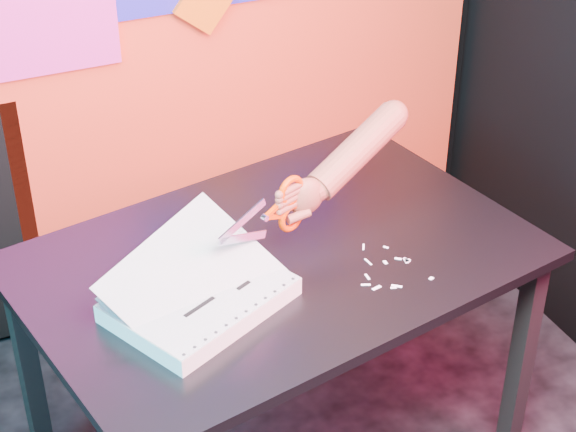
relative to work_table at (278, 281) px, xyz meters
name	(u,v)px	position (x,y,z in m)	size (l,w,h in m)	color
room	(212,193)	(-0.36, -0.59, 0.69)	(3.01, 3.01, 2.71)	black
backdrop	(66,67)	(-0.30, 0.88, 0.29)	(2.88, 0.05, 2.08)	red
work_table	(278,281)	(0.00, 0.00, 0.00)	(1.38, 1.05, 0.75)	black
printout_stack	(200,299)	(-0.25, -0.12, 0.11)	(0.48, 0.42, 0.20)	beige
scissors	(285,207)	(0.01, -0.02, 0.23)	(0.26, 0.10, 0.15)	silver
hand_forearm	(349,158)	(0.22, 0.06, 0.28)	(0.43, 0.20, 0.20)	brown
paper_clippings	(389,270)	(0.22, -0.17, 0.09)	(0.17, 0.20, 0.00)	white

